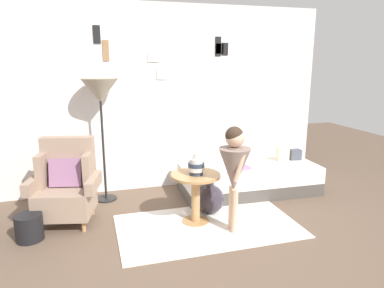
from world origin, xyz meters
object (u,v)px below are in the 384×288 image
(armchair, at_px, (66,185))
(person_child, at_px, (234,165))
(daybed, at_px, (249,179))
(magazine_basket, at_px, (29,227))
(side_table, at_px, (196,188))
(vase_striped, at_px, (196,166))
(book_on_daybed, at_px, (242,168))
(floor_lamp, at_px, (100,94))
(demijohn_near, at_px, (210,199))

(armchair, height_order, person_child, person_child)
(daybed, xyz_separation_m, magazine_basket, (-2.79, -0.61, -0.06))
(daybed, bearing_deg, person_child, -123.47)
(side_table, bearing_deg, person_child, -44.56)
(vase_striped, distance_m, book_on_daybed, 1.06)
(floor_lamp, xyz_separation_m, person_child, (1.29, -1.33, -0.67))
(person_child, bearing_deg, daybed, 56.53)
(magazine_basket, bearing_deg, book_on_daybed, 10.71)
(side_table, relative_size, floor_lamp, 0.36)
(demijohn_near, bearing_deg, book_on_daybed, 32.93)
(armchair, relative_size, magazine_basket, 3.46)
(vase_striped, height_order, magazine_basket, vase_striped)
(armchair, bearing_deg, magazine_basket, -134.68)
(side_table, distance_m, floor_lamp, 1.71)
(daybed, height_order, demijohn_near, demijohn_near)
(daybed, distance_m, person_child, 1.34)
(person_child, bearing_deg, demijohn_near, 99.68)
(daybed, distance_m, floor_lamp, 2.33)
(person_child, xyz_separation_m, magazine_basket, (-2.11, 0.41, -0.61))
(daybed, height_order, person_child, person_child)
(demijohn_near, bearing_deg, magazine_basket, -176.83)
(demijohn_near, xyz_separation_m, magazine_basket, (-2.02, -0.11, -0.04))
(daybed, bearing_deg, armchair, -174.41)
(armchair, relative_size, side_table, 1.66)
(side_table, relative_size, person_child, 0.50)
(floor_lamp, xyz_separation_m, book_on_daybed, (1.79, -0.42, -1.00))
(person_child, bearing_deg, armchair, 155.74)
(book_on_daybed, bearing_deg, person_child, -119.00)
(daybed, distance_m, side_table, 1.24)
(magazine_basket, bearing_deg, demijohn_near, 3.17)
(side_table, relative_size, magazine_basket, 2.09)
(daybed, relative_size, person_child, 1.64)
(demijohn_near, bearing_deg, vase_striped, -137.06)
(side_table, relative_size, vase_striped, 2.39)
(book_on_daybed, height_order, demijohn_near, demijohn_near)
(daybed, bearing_deg, magazine_basket, -167.62)
(armchair, bearing_deg, person_child, -24.26)
(floor_lamp, height_order, magazine_basket, floor_lamp)
(armchair, distance_m, person_child, 1.94)
(side_table, height_order, person_child, person_child)
(side_table, xyz_separation_m, demijohn_near, (0.24, 0.20, -0.23))
(side_table, bearing_deg, book_on_daybed, 35.03)
(floor_lamp, bearing_deg, demijohn_near, -33.81)
(armchair, xyz_separation_m, vase_striped, (1.41, -0.49, 0.25))
(book_on_daybed, bearing_deg, vase_striped, -143.89)
(vase_striped, xyz_separation_m, demijohn_near, (0.24, 0.22, -0.50))
(floor_lamp, distance_m, demijohn_near, 1.90)
(side_table, height_order, magazine_basket, side_table)
(daybed, height_order, book_on_daybed, book_on_daybed)
(armchair, relative_size, floor_lamp, 0.60)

